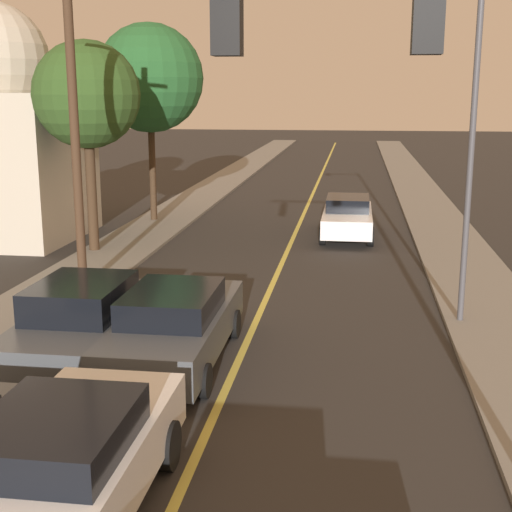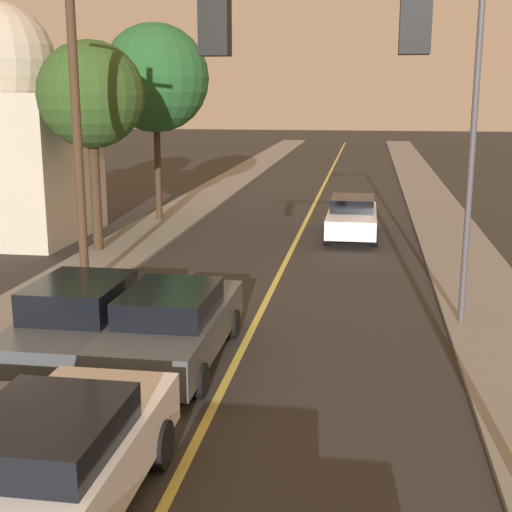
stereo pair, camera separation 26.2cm
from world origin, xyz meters
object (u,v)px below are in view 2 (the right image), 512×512
Objects in this scene: domed_building_left at (3,136)px; car_near_lane_second at (173,324)px; car_near_lane_front at (53,463)px; car_outer_lane_second at (84,317)px; utility_pole_left at (77,129)px; car_far_oncoming at (352,217)px; traffic_signal_mast at (452,121)px; streetlamp_right at (451,103)px; tree_left_near at (155,78)px; tree_left_far at (91,96)px.

car_near_lane_second is at bearing -50.44° from domed_building_left.
car_outer_lane_second reaches higher than car_near_lane_front.
car_far_oncoming is at bearing 50.97° from utility_pole_left.
car_outer_lane_second is at bearing 140.42° from traffic_signal_mast.
utility_pole_left reaches higher than streetlamp_right.
car_far_oncoming is 0.62× the size of tree_left_near.
car_near_lane_front is 6.04m from car_outer_lane_second.
car_near_lane_front is at bearing 80.33° from car_far_oncoming.
traffic_signal_mast is 0.84× the size of utility_pole_left.
tree_left_near is (-4.83, 20.93, 5.02)m from car_near_lane_front.
domed_building_left is at bearing -139.54° from tree_left_near.
car_far_oncoming is at bearing -14.26° from tree_left_near.
traffic_signal_mast is at bearing -48.71° from car_near_lane_second.
car_near_lane_front is 0.61× the size of streetlamp_right.
car_near_lane_second is at bearing 90.00° from car_near_lane_front.
traffic_signal_mast is 8.55m from streetlamp_right.
car_near_lane_second is 0.75× the size of traffic_signal_mast.
tree_left_near is at bearing 100.77° from car_outer_lane_second.
utility_pole_left is at bearing 50.97° from car_far_oncoming.
streetlamp_right is (7.42, 3.11, 4.28)m from car_outer_lane_second.
car_near_lane_second is 0.61× the size of domed_building_left.
car_outer_lane_second is 9.45m from traffic_signal_mast.
car_far_oncoming is at bearing 24.95° from tree_left_far.
tree_left_far is (-5.21, 14.96, 4.38)m from car_near_lane_front.
traffic_signal_mast is at bearing 4.09° from car_near_lane_front.
tree_left_near is (-4.83, 15.38, 5.05)m from car_near_lane_second.
car_near_lane_second is (0.00, 5.55, -0.03)m from car_near_lane_front.
streetlamp_right reaches higher than car_near_lane_front.
traffic_signal_mast is (1.37, -18.56, 4.22)m from car_far_oncoming.
streetlamp_right is at bearing -28.65° from domed_building_left.
car_near_lane_front is 19.16m from car_far_oncoming.
car_near_lane_front is at bearing -69.82° from utility_pole_left.
car_near_lane_front is 22.06m from tree_left_near.
car_near_lane_second is at bearing 131.29° from traffic_signal_mast.
traffic_signal_mast is 1.00× the size of tree_left_far.
traffic_signal_mast is 17.61m from tree_left_far.
utility_pole_left is 0.97× the size of domed_building_left.
traffic_signal_mast is (4.58, 0.33, 4.18)m from car_near_lane_front.
tree_left_far is 4.92m from domed_building_left.
car_outer_lane_second is at bearing -68.03° from utility_pole_left.
car_outer_lane_second is (-1.94, 0.17, 0.00)m from car_near_lane_second.
tree_left_near is at bearing 95.67° from utility_pole_left.
tree_left_near is at bearing 130.44° from streetlamp_right.
traffic_signal_mast reaches higher than car_outer_lane_second.
car_near_lane_front reaches higher than car_far_oncoming.
domed_building_left is at bearing 154.47° from tree_left_far.
car_near_lane_second reaches higher than car_far_oncoming.
tree_left_far is at bearing 118.96° from car_near_lane_second.
traffic_signal_mast is at bearing -39.58° from car_outer_lane_second.
domed_building_left is at bearing 123.69° from car_outer_lane_second.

